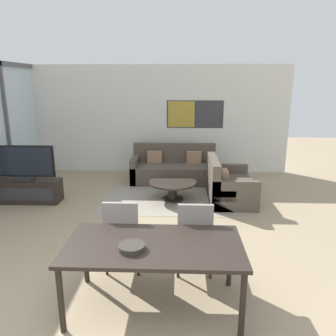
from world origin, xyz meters
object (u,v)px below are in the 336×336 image
Objects in this scene: sofa_main at (174,169)px; dining_chair_centre at (195,234)px; dining_chair_left at (123,232)px; sofa_side at (227,187)px; television at (23,163)px; dining_table at (154,249)px; fruit_bowl at (132,247)px; tv_console at (26,191)px; coffee_table at (173,186)px.

dining_chair_centre reaches higher than sofa_main.
dining_chair_left is at bearing -97.99° from sofa_main.
sofa_side is at bearing 74.19° from dining_chair_centre.
television is 0.92× the size of sofa_side.
dining_table is 6.78× the size of fruit_bowl.
tv_console is 3.42m from dining_chair_left.
dining_chair_left is (-0.45, 0.69, -0.15)m from dining_table.
dining_chair_left reaches higher than tv_console.
dining_chair_left is 0.90m from dining_chair_centre.
television is at bearing -151.76° from sofa_main.
sofa_side is at bearing 3.71° from tv_console.
coffee_table is 1.00× the size of dining_chair_left.
fruit_bowl is at bearing -147.12° from dining_table.
coffee_table is at bearing 88.09° from dining_table.
television reaches higher than dining_chair_centre.
sofa_main is 4.05m from dining_chair_left.
dining_chair_centre is at bearing -1.67° from dining_chair_left.
television is 0.62× the size of sofa_main.
sofa_main is (2.97, 1.59, -0.53)m from television.
sofa_main is 2.09× the size of dining_chair_left.
dining_table is at bearing -91.36° from sofa_main.
coffee_table is 3.36m from dining_table.
tv_console is 4.08m from sofa_side.
tv_console is 4.12m from dining_chair_centre.
tv_console is 1.10× the size of television.
sofa_main is 4.87m from fruit_bowl.
fruit_bowl is (-0.21, -0.14, 0.10)m from dining_table.
dining_chair_centre is (0.90, -0.03, 0.00)m from dining_chair_left.
dining_chair_centre is (3.31, -2.44, -0.28)m from television.
sofa_side is (1.11, -1.33, -0.00)m from sofa_main.
sofa_main is 1.47× the size of sofa_side.
television is 4.67× the size of fruit_bowl.
dining_chair_centre reaches higher than dining_table.
television is 3.42m from dining_chair_left.
coffee_table is at bearing 4.51° from tv_console.
dining_chair_centre is (0.45, 0.66, -0.15)m from dining_table.
sofa_side reaches higher than coffee_table.
television is 1.30× the size of coffee_table.
sofa_main is at bearing 94.82° from dining_chair_centre.
dining_table reaches higher than coffee_table.
dining_table is 1.89× the size of dining_chair_left.
dining_chair_centre reaches higher than sofa_side.
sofa_main is at bearing 90.00° from coffee_table.
sofa_side is at bearing 1.56° from coffee_table.
dining_chair_left is at bearing -102.00° from coffee_table.
sofa_side reaches higher than fruit_bowl.
tv_console is 0.58m from television.
sofa_side is 1.42× the size of dining_chair_centre.
tv_console is 1.00× the size of sofa_side.
tv_console reaches higher than coffee_table.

